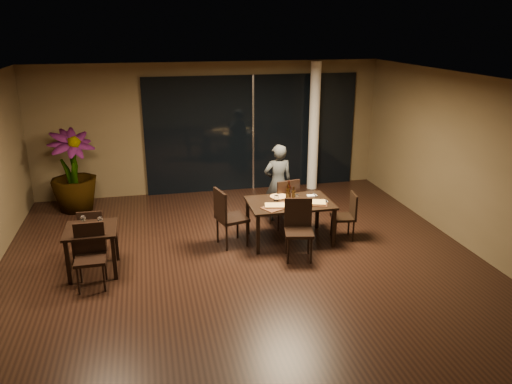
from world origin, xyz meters
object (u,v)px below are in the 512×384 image
(bottle_a, at_px, (288,193))
(bottle_b, at_px, (293,194))
(chair_main_right, at_px, (347,213))
(chair_side_far, at_px, (92,231))
(potted_plant, at_px, (73,171))
(main_table, at_px, (290,206))
(chair_main_left, at_px, (227,215))
(chair_side_near, at_px, (90,252))
(side_table, at_px, (91,236))
(bottle_c, at_px, (289,190))
(chair_main_far, at_px, (285,201))
(diner, at_px, (278,183))
(chair_main_near, at_px, (298,226))

(bottle_a, distance_m, bottle_b, 0.11)
(chair_main_right, bearing_deg, chair_side_far, -84.16)
(potted_plant, xyz_separation_m, bottle_a, (3.97, -2.49, 0.05))
(main_table, bearing_deg, potted_plant, 147.82)
(chair_main_left, xyz_separation_m, chair_side_near, (-2.24, -0.95, -0.05))
(main_table, xyz_separation_m, bottle_b, (0.07, 0.00, 0.21))
(main_table, relative_size, bottle_b, 5.38)
(side_table, height_order, chair_main_left, chair_main_left)
(chair_side_near, distance_m, bottle_c, 3.59)
(chair_side_near, height_order, bottle_b, bottle_b)
(main_table, relative_size, chair_side_far, 1.71)
(bottle_b, relative_size, bottle_c, 0.80)
(bottle_b, bearing_deg, potted_plant, 148.28)
(potted_plant, relative_size, bottle_a, 5.28)
(side_table, bearing_deg, bottle_a, 8.97)
(chair_main_far, relative_size, bottle_c, 2.87)
(chair_main_far, relative_size, diner, 0.64)
(potted_plant, distance_m, bottle_a, 4.69)
(main_table, xyz_separation_m, potted_plant, (-4.00, 2.52, 0.19))
(chair_main_far, relative_size, bottle_b, 3.59)
(bottle_a, height_order, bottle_c, bottle_c)
(chair_main_far, bearing_deg, diner, -95.21)
(bottle_b, bearing_deg, diner, 90.97)
(chair_main_far, bearing_deg, chair_main_near, 74.23)
(side_table, xyz_separation_m, chair_side_far, (-0.04, 0.53, -0.13))
(chair_main_right, xyz_separation_m, bottle_b, (-1.00, 0.14, 0.40))
(chair_main_left, height_order, bottle_c, bottle_c)
(chair_main_far, xyz_separation_m, bottle_c, (-0.07, -0.44, 0.37))
(side_table, xyz_separation_m, chair_side_near, (0.01, -0.43, -0.08))
(chair_main_far, height_order, chair_main_near, chair_main_near)
(chair_main_near, distance_m, chair_side_near, 3.35)
(chair_main_near, xyz_separation_m, chair_main_right, (1.11, 0.54, -0.08))
(main_table, bearing_deg, side_table, -171.63)
(bottle_b, bearing_deg, bottle_c, 109.31)
(chair_main_far, xyz_separation_m, chair_side_far, (-3.53, -0.56, -0.07))
(chair_main_left, relative_size, chair_side_far, 1.21)
(chair_main_near, height_order, bottle_a, bottle_a)
(chair_main_far, distance_m, chair_main_near, 1.27)
(chair_main_near, distance_m, bottle_b, 0.76)
(chair_main_right, relative_size, chair_side_far, 0.99)
(chair_main_right, relative_size, diner, 0.55)
(chair_main_right, xyz_separation_m, potted_plant, (-5.07, 2.66, 0.38))
(main_table, xyz_separation_m, bottle_c, (0.02, 0.14, 0.25))
(chair_main_right, bearing_deg, bottle_c, -97.10)
(main_table, xyz_separation_m, chair_main_left, (-1.15, 0.02, -0.08))
(potted_plant, bearing_deg, chair_main_near, -38.92)
(side_table, distance_m, chair_main_far, 3.65)
(main_table, height_order, chair_main_left, chair_main_left)
(side_table, height_order, chair_main_near, chair_main_near)
(chair_main_left, bearing_deg, diner, -64.93)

